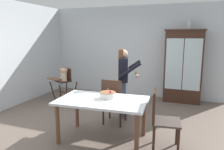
# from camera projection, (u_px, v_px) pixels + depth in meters

# --- Properties ---
(ground_plane) EXTENTS (6.24, 6.24, 0.00)m
(ground_plane) POSITION_uv_depth(u_px,v_px,m) (98.00, 127.00, 4.30)
(ground_plane) COLOR #66564C
(wall_back) EXTENTS (5.32, 0.06, 2.70)m
(wall_back) POSITION_uv_depth(u_px,v_px,m) (133.00, 51.00, 6.48)
(wall_back) COLOR silver
(wall_back) RESTS_ON ground_plane
(china_cabinet) EXTENTS (1.04, 0.48, 1.99)m
(china_cabinet) POSITION_uv_depth(u_px,v_px,m) (183.00, 66.00, 5.79)
(china_cabinet) COLOR #382116
(china_cabinet) RESTS_ON ground_plane
(ceramic_vase) EXTENTS (0.13, 0.13, 0.27)m
(ceramic_vase) POSITION_uv_depth(u_px,v_px,m) (190.00, 25.00, 5.56)
(ceramic_vase) COLOR #B2B7B2
(ceramic_vase) RESTS_ON china_cabinet
(high_chair_with_toddler) EXTENTS (0.77, 0.83, 0.95)m
(high_chair_with_toddler) POSITION_uv_depth(u_px,v_px,m) (63.00, 78.00, 5.88)
(high_chair_with_toddler) COLOR #382116
(high_chair_with_toddler) RESTS_ON ground_plane
(adult_person) EXTENTS (0.60, 0.58, 1.53)m
(adult_person) POSITION_uv_depth(u_px,v_px,m) (124.00, 75.00, 4.70)
(adult_person) COLOR #3D4C6B
(adult_person) RESTS_ON ground_plane
(dining_table) EXTENTS (1.58, 1.01, 0.74)m
(dining_table) POSITION_uv_depth(u_px,v_px,m) (102.00, 105.00, 3.67)
(dining_table) COLOR silver
(dining_table) RESTS_ON ground_plane
(birthday_cake) EXTENTS (0.28, 0.28, 0.19)m
(birthday_cake) POSITION_uv_depth(u_px,v_px,m) (108.00, 95.00, 3.73)
(birthday_cake) COLOR white
(birthday_cake) RESTS_ON dining_table
(dining_chair_far_side) EXTENTS (0.44, 0.44, 0.96)m
(dining_chair_far_side) POSITION_uv_depth(u_px,v_px,m) (113.00, 99.00, 4.32)
(dining_chair_far_side) COLOR #382116
(dining_chair_far_side) RESTS_ON ground_plane
(dining_chair_right_end) EXTENTS (0.49, 0.49, 0.96)m
(dining_chair_right_end) POSITION_uv_depth(u_px,v_px,m) (160.00, 116.00, 3.40)
(dining_chair_right_end) COLOR #382116
(dining_chair_right_end) RESTS_ON ground_plane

